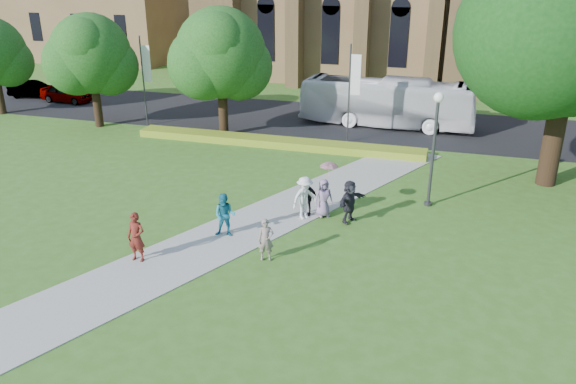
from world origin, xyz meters
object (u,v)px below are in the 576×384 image
(streetlamp, at_px, (435,136))
(pedestrian_0, at_px, (136,237))
(car_0, at_px, (67,93))
(tour_coach, at_px, (387,102))
(car_1, at_px, (34,89))

(streetlamp, bearing_deg, pedestrian_0, -139.62)
(streetlamp, height_order, car_0, streetlamp)
(streetlamp, relative_size, tour_coach, 0.45)
(tour_coach, bearing_deg, streetlamp, -161.95)
(tour_coach, height_order, car_1, tour_coach)
(car_0, bearing_deg, car_1, 84.12)
(streetlamp, distance_m, pedestrian_0, 13.33)
(streetlamp, relative_size, car_1, 1.28)
(streetlamp, xyz_separation_m, pedestrian_0, (-10.00, -8.51, -2.31))
(car_0, distance_m, car_1, 3.66)
(tour_coach, relative_size, car_1, 2.86)
(car_0, relative_size, car_1, 1.05)
(car_0, xyz_separation_m, car_1, (-3.61, 0.58, -0.06))
(streetlamp, relative_size, pedestrian_0, 2.76)
(streetlamp, xyz_separation_m, car_0, (-29.27, 13.09, -2.54))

